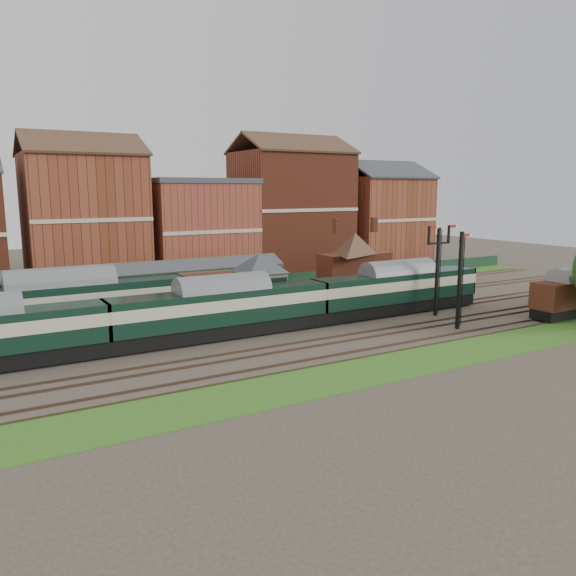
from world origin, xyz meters
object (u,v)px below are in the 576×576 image
semaphore_bracket (438,265)px  platform_railcar (62,304)px  dmu_train (223,308)px  signal_box (260,286)px  goods_van_a (562,296)px

semaphore_bracket → platform_railcar: semaphore_bracket is taller
dmu_train → platform_railcar: size_ratio=2.72×
signal_box → dmu_train: (-4.87, -3.25, -0.83)m
signal_box → dmu_train: signal_box is taller
goods_van_a → signal_box: bearing=152.7°
signal_box → dmu_train: 5.92m
platform_railcar → goods_van_a: platform_railcar is taller
platform_railcar → dmu_train: bearing=-31.6°
signal_box → semaphore_bracket: (15.04, -5.75, 1.44)m
signal_box → goods_van_a: (23.74, -12.25, -1.19)m
semaphore_bracket → platform_railcar: 31.85m
semaphore_bracket → dmu_train: semaphore_bracket is taller
signal_box → platform_railcar: size_ratio=0.31×
dmu_train → platform_railcar: (-10.57, 6.50, 0.22)m
signal_box → platform_railcar: signal_box is taller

